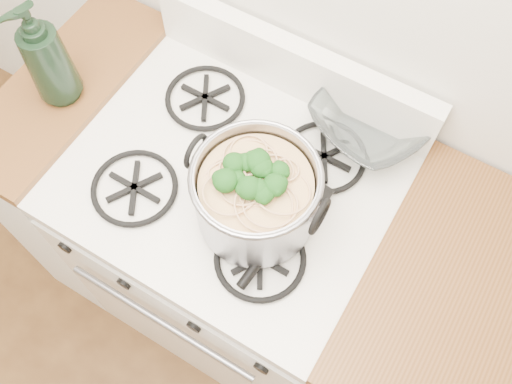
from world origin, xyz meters
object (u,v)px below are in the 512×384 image
Objects in this scene: gas_range at (236,248)px; spatula at (306,197)px; bottle at (45,54)px; stock_pot at (256,196)px; glass_bowl at (371,124)px.

spatula reaches higher than gas_range.
spatula is 1.06× the size of bottle.
spatula is at bearing 48.02° from stock_pot.
glass_bowl is at bearing 40.16° from bottle.
gas_range is at bearing -129.48° from glass_bowl.
gas_range is at bearing -168.65° from spatula.
glass_bowl reaches higher than spatula.
gas_range is 3.04× the size of stock_pot.
stock_pot is 0.14m from spatula.
gas_range is 0.53m from spatula.
spatula is at bearing -99.28° from glass_bowl.
gas_range is at bearing 150.33° from stock_pot.
glass_bowl is (0.04, 0.25, 0.00)m from spatula.
stock_pot reaches higher than glass_bowl.
glass_bowl is (0.23, 0.28, 0.50)m from gas_range.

